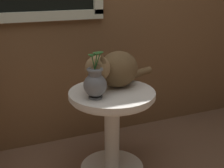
# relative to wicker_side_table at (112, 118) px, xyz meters

# --- Properties ---
(wicker_side_table) EXTENTS (0.56, 0.56, 0.59)m
(wicker_side_table) POSITION_rel_wicker_side_table_xyz_m (0.00, 0.00, 0.00)
(wicker_side_table) COLOR silver
(wicker_side_table) RESTS_ON ground_plane
(cat) EXTENTS (0.56, 0.33, 0.26)m
(cat) POSITION_rel_wicker_side_table_xyz_m (0.05, 0.06, 0.31)
(cat) COLOR brown
(cat) RESTS_ON wicker_side_table
(pewter_vase_with_ivy) EXTENTS (0.14, 0.14, 0.29)m
(pewter_vase_with_ivy) POSITION_rel_wicker_side_table_xyz_m (-0.14, -0.07, 0.28)
(pewter_vase_with_ivy) COLOR slate
(pewter_vase_with_ivy) RESTS_ON wicker_side_table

